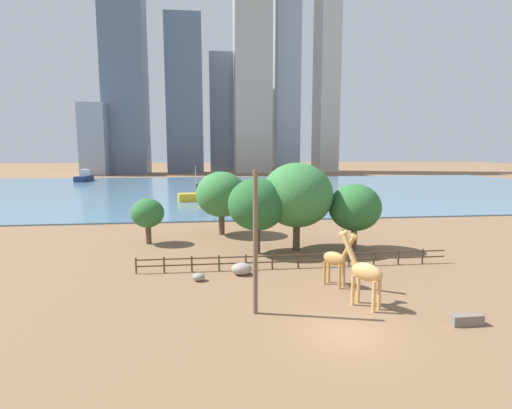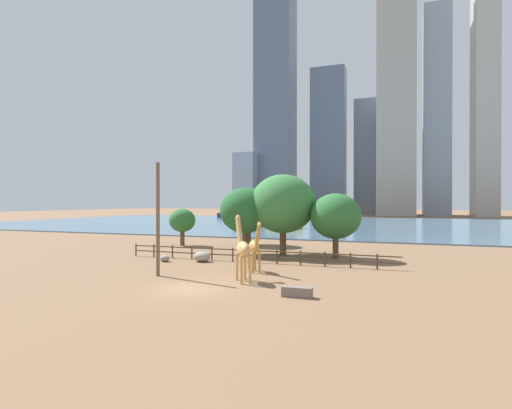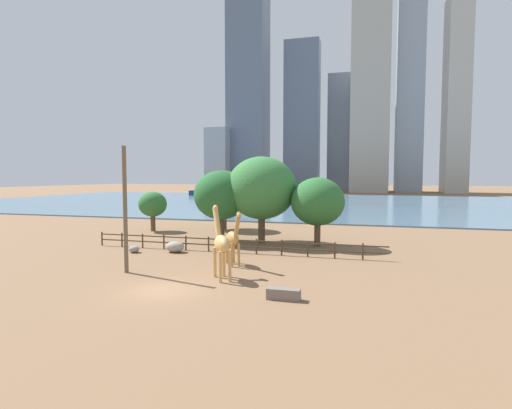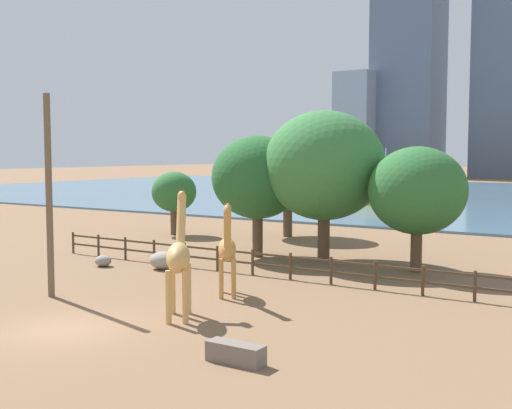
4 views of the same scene
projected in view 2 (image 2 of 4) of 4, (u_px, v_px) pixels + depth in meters
The scene contains 23 objects.
ground_plane at pixel (346, 224), 101.04m from camera, with size 400.00×400.00×0.00m, color brown.
harbor_water at pixel (344, 224), 98.21m from camera, with size 180.00×86.00×0.20m, color slate.
giraffe_tall at pixel (254, 247), 32.05m from camera, with size 2.11×2.66×4.26m.
giraffe_companion at pixel (243, 249), 28.25m from camera, with size 2.38×3.09×4.83m.
utility_pole at pixel (158, 219), 30.31m from camera, with size 0.28×0.28×8.64m, color brown.
boulder_near_fence at pixel (165, 258), 37.58m from camera, with size 0.95×0.81×0.61m, color gray.
boulder_by_pole at pixel (202, 257), 37.50m from camera, with size 1.63×1.26×0.95m, color gray.
feeding_trough at pixel (297, 292), 23.59m from camera, with size 1.80×0.60×0.60m, color #72665B.
enclosure_fence at pixel (249, 254), 37.19m from camera, with size 26.12×0.14×1.30m.
tree_left_large at pixel (249, 209), 52.05m from camera, with size 5.76×5.76×7.29m.
tree_center_broad at pixel (182, 221), 51.24m from camera, with size 3.35×3.35×4.76m.
tree_right_tall at pixel (283, 204), 42.03m from camera, with size 6.88×6.88×8.54m.
tree_left_small at pixel (245, 211), 42.64m from camera, with size 5.44×5.44×7.17m.
tree_right_small at pixel (336, 216), 39.60m from camera, with size 5.03×5.03×6.49m.
boat_ferry at pixel (285, 223), 80.87m from camera, with size 7.57×3.73×6.52m.
boat_sailboat at pixel (227, 214), 140.27m from camera, with size 3.76×8.37×3.57m.
skyline_tower_needle at pixel (437, 112), 163.91m from camera, with size 10.23×12.98×85.32m, color #939EAD.
skyline_block_central at pixel (485, 95), 154.42m from camera, with size 8.22×14.78×94.23m, color #B7B2A8.
skyline_tower_glass at pixel (396, 85), 162.87m from camera, with size 15.07×13.93×106.89m, color #ADA89E.
skyline_block_left at pixel (328, 142), 174.43m from camera, with size 14.78×8.15×63.88m, color slate.
skyline_block_right at pixel (276, 100), 176.72m from camera, with size 16.00×14.11×101.44m, color slate.
skyline_tower_short at pixel (374, 158), 180.06m from camera, with size 15.92×15.82×50.91m, color slate.
skyline_block_wide at pixel (247, 184), 173.01m from camera, with size 9.40×10.23×26.68m, color #939EAD.
Camera 2 is at (12.79, -22.74, 5.64)m, focal length 28.00 mm.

